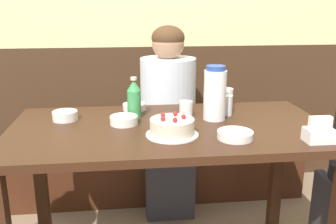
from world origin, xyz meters
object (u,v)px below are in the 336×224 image
(bowl_soup_white, at_px, (65,116))
(person_teal_shirt, at_px, (168,126))
(bowl_rice_small, at_px, (124,120))
(bench_seat, at_px, (156,164))
(bowl_sauce_shallow, at_px, (235,135))
(soju_bottle, at_px, (134,99))
(glass_water_tall, at_px, (226,98))
(bowl_side_dish, at_px, (134,107))
(birthday_cake, at_px, (172,127))
(glass_tumbler_short, at_px, (226,105))
(napkin_holder, at_px, (319,133))
(water_pitcher, at_px, (215,93))
(glass_shot_small, at_px, (186,109))

(bowl_soup_white, relative_size, person_teal_shirt, 0.10)
(bowl_rice_small, bearing_deg, bench_seat, 75.36)
(bowl_sauce_shallow, relative_size, person_teal_shirt, 0.12)
(soju_bottle, relative_size, glass_water_tall, 1.94)
(soju_bottle, xyz_separation_m, bowl_side_dish, (0.00, 0.13, -0.08))
(birthday_cake, bearing_deg, bowl_rice_small, 138.83)
(bowl_soup_white, distance_m, glass_water_tall, 0.82)
(birthday_cake, xyz_separation_m, bowl_sauce_shallow, (0.25, -0.07, -0.02))
(glass_water_tall, distance_m, glass_tumbler_short, 0.14)
(soju_bottle, relative_size, napkin_holder, 1.79)
(water_pitcher, xyz_separation_m, bowl_side_dish, (-0.37, 0.21, -0.11))
(soju_bottle, height_order, bowl_sauce_shallow, soju_bottle)
(bench_seat, height_order, birthday_cake, birthday_cake)
(water_pitcher, bearing_deg, soju_bottle, 169.00)
(bowl_rice_small, bearing_deg, bowl_side_dish, 77.01)
(napkin_holder, distance_m, bowl_side_dish, 0.90)
(bowl_soup_white, xyz_separation_m, glass_tumbler_short, (0.78, -0.00, 0.03))
(glass_water_tall, bearing_deg, soju_bottle, -165.18)
(napkin_holder, bearing_deg, bowl_side_dish, 142.12)
(bowl_rice_small, bearing_deg, napkin_holder, -22.45)
(glass_water_tall, height_order, person_teal_shirt, person_teal_shirt)
(birthday_cake, relative_size, bowl_sauce_shallow, 1.51)
(bowl_rice_small, relative_size, glass_water_tall, 1.24)
(water_pitcher, distance_m, bowl_side_dish, 0.44)
(glass_shot_small, bearing_deg, soju_bottle, 173.74)
(bench_seat, bearing_deg, person_teal_shirt, -71.97)
(bowl_soup_white, distance_m, bowl_sauce_shallow, 0.80)
(bench_seat, relative_size, glass_shot_small, 25.42)
(napkin_holder, distance_m, bowl_rice_small, 0.83)
(soju_bottle, bearing_deg, glass_water_tall, 14.82)
(bowl_soup_white, height_order, glass_water_tall, glass_water_tall)
(glass_tumbler_short, height_order, glass_shot_small, glass_tumbler_short)
(napkin_holder, height_order, bowl_soup_white, napkin_holder)
(napkin_holder, xyz_separation_m, bowl_rice_small, (-0.77, 0.32, -0.02))
(birthday_cake, distance_m, glass_tumbler_short, 0.40)
(bench_seat, xyz_separation_m, birthday_cake, (-0.01, -0.96, 0.59))
(birthday_cake, xyz_separation_m, glass_shot_small, (0.10, 0.25, 0.00))
(bowl_side_dish, bearing_deg, birthday_cake, -70.66)
(bench_seat, distance_m, glass_shot_small, 0.93)
(napkin_holder, relative_size, person_teal_shirt, 0.09)
(soju_bottle, xyz_separation_m, bowl_sauce_shallow, (0.40, -0.35, -0.08))
(glass_water_tall, bearing_deg, water_pitcher, -118.54)
(bench_seat, distance_m, bowl_side_dish, 0.81)
(birthday_cake, relative_size, bowl_rice_small, 1.75)
(water_pitcher, bearing_deg, bowl_side_dish, 151.06)
(bowl_side_dish, relative_size, glass_water_tall, 1.18)
(glass_tumbler_short, bearing_deg, bowl_sauce_shallow, -98.74)
(bowl_side_dish, distance_m, person_teal_shirt, 0.47)
(soju_bottle, distance_m, bowl_rice_small, 0.14)
(bowl_sauce_shallow, bearing_deg, person_teal_shirt, 102.20)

